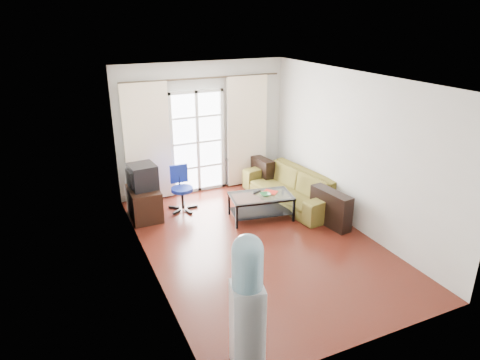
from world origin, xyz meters
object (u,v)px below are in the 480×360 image
(task_chair, at_px, (182,197))
(water_cooler, at_px, (247,302))
(sofa, at_px, (291,187))
(tv_stand, at_px, (144,203))
(crt_tv, at_px, (142,177))
(coffee_table, at_px, (261,203))

(task_chair, distance_m, water_cooler, 4.21)
(sofa, relative_size, tv_stand, 2.98)
(water_cooler, bearing_deg, crt_tv, 106.51)
(coffee_table, distance_m, water_cooler, 3.66)
(task_chair, bearing_deg, sofa, -13.79)
(crt_tv, relative_size, task_chair, 0.62)
(crt_tv, xyz_separation_m, water_cooler, (0.18, -4.11, 0.04))
(tv_stand, relative_size, crt_tv, 1.46)
(coffee_table, bearing_deg, task_chair, 141.18)
(coffee_table, relative_size, tv_stand, 1.56)
(crt_tv, relative_size, water_cooler, 0.33)
(task_chair, bearing_deg, crt_tv, -176.44)
(coffee_table, relative_size, crt_tv, 2.28)
(crt_tv, height_order, task_chair, crt_tv)
(tv_stand, bearing_deg, crt_tv, 88.27)
(coffee_table, height_order, crt_tv, crt_tv)
(tv_stand, bearing_deg, coffee_table, -24.94)
(sofa, height_order, water_cooler, water_cooler)
(crt_tv, bearing_deg, tv_stand, -97.55)
(sofa, bearing_deg, coffee_table, -74.13)
(tv_stand, height_order, water_cooler, water_cooler)
(tv_stand, relative_size, water_cooler, 0.49)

